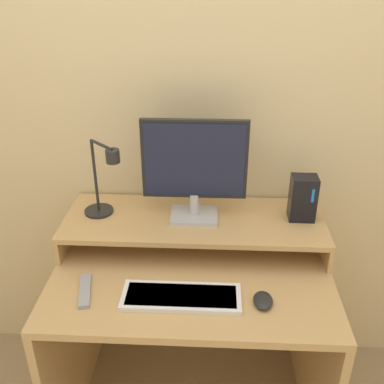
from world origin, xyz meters
TOP-DOWN VIEW (x-y plane):
  - wall_back at (0.00, 0.77)m, footprint 6.00×0.05m
  - desk at (0.00, 0.37)m, footprint 1.07×0.74m
  - monitor_shelf at (0.00, 0.55)m, footprint 1.07×0.38m
  - monitor at (-0.00, 0.55)m, footprint 0.41×0.15m
  - desk_lamp at (-0.36, 0.54)m, footprint 0.19×0.18m
  - router_dock at (0.43, 0.57)m, footprint 0.10×0.08m
  - keyboard at (-0.03, 0.19)m, footprint 0.42×0.15m
  - mouse at (0.26, 0.18)m, footprint 0.07×0.10m
  - remote_control at (-0.38, 0.21)m, footprint 0.07×0.18m

SIDE VIEW (x-z plane):
  - desk at x=0.00m, z-range 0.15..0.92m
  - remote_control at x=-0.38m, z-range 0.78..0.79m
  - keyboard at x=-0.03m, z-range 0.78..0.79m
  - mouse at x=0.26m, z-range 0.78..0.80m
  - monitor_shelf at x=0.00m, z-range 0.82..0.94m
  - router_dock at x=0.43m, z-range 0.90..1.08m
  - desk_lamp at x=-0.36m, z-range 0.88..1.21m
  - monitor at x=0.00m, z-range 0.91..1.33m
  - wall_back at x=0.00m, z-range 0.00..2.50m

